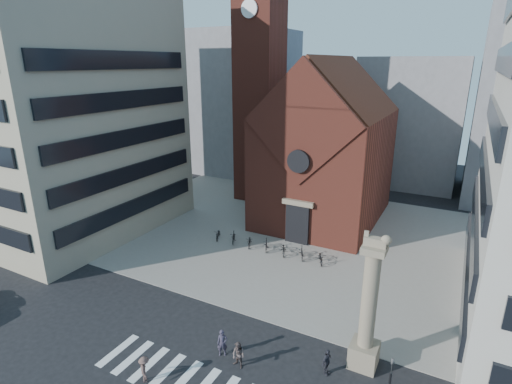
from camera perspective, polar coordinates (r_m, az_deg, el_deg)
ground at (r=27.99m, az=-8.34°, el=-20.46°), size 120.00×120.00×0.00m
piazza at (r=42.44m, az=6.92°, el=-6.12°), size 46.00×30.00×0.05m
zebra_crossing at (r=25.96m, az=-11.51°, el=-24.31°), size 10.20×3.20×0.01m
church at (r=45.42m, az=10.09°, el=5.94°), size 12.00×16.65×18.00m
campanile at (r=51.05m, az=0.54°, el=16.31°), size 5.50×5.50×31.20m
building_left at (r=46.57m, az=-26.40°, el=10.92°), size 18.00×20.00×26.00m
bg_block_left at (r=66.68m, az=-2.43°, el=12.66°), size 16.00×14.00×22.00m
bg_block_mid at (r=63.32m, az=21.17°, el=9.35°), size 14.00×12.00×18.00m
lion_column at (r=24.87m, az=15.69°, el=-16.67°), size 1.63×1.60×8.68m
pedestrian_0 at (r=26.36m, az=-4.83°, el=-20.69°), size 0.77×0.69×1.76m
pedestrian_1 at (r=25.52m, az=-2.53°, el=-22.27°), size 0.93×0.79×1.69m
pedestrian_2 at (r=25.43m, az=10.05°, el=-22.81°), size 0.60×1.03×1.65m
pedestrian_3 at (r=25.50m, az=-15.63°, el=-23.21°), size 1.17×1.15×1.61m
scooter_0 at (r=41.21m, az=-5.43°, el=-6.02°), size 1.43×2.04×1.02m
scooter_1 at (r=40.29m, az=-3.23°, el=-6.46°), size 1.27×1.93×1.13m
scooter_2 at (r=39.48m, az=-0.93°, el=-7.07°), size 1.43×2.04×1.02m
scooter_3 at (r=38.68m, az=1.47°, el=-7.53°), size 1.27×1.93×1.13m
scooter_4 at (r=38.01m, az=3.97°, el=-8.15°), size 1.43×2.04×1.02m
scooter_5 at (r=37.37m, az=6.57°, el=-8.63°), size 1.27×1.93×1.13m
scooter_6 at (r=36.86m, az=9.25°, el=-9.25°), size 1.43×2.04×1.02m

